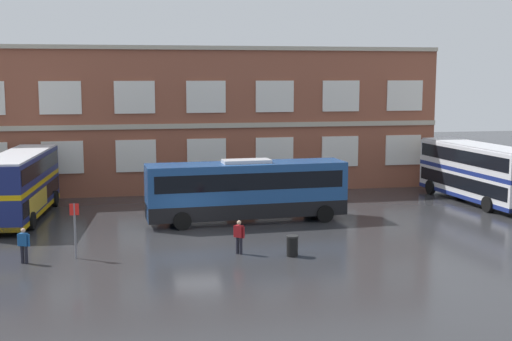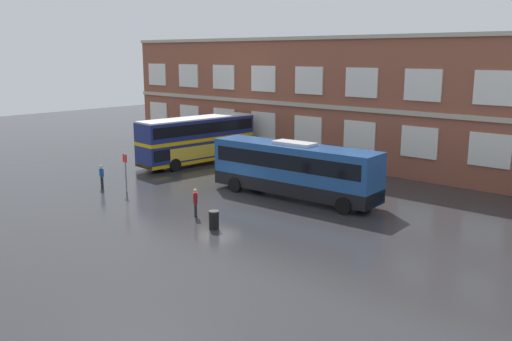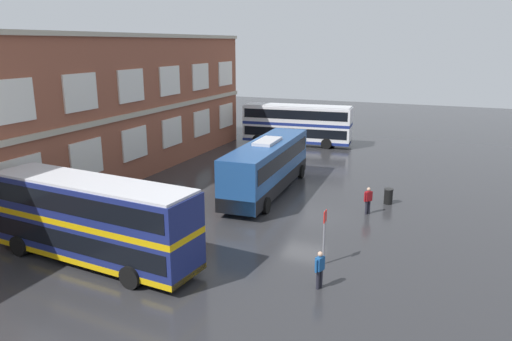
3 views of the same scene
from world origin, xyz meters
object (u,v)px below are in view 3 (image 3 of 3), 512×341
Objects in this scene: second_passenger at (320,268)px; bus_stand_flag at (324,232)px; waiting_passenger at (368,199)px; double_decker_near at (93,219)px; touring_coach at (267,166)px; double_decker_middle at (297,124)px; station_litter_bin at (388,196)px.

bus_stand_flag reaches higher than second_passenger.
waiting_passenger is 10.25m from second_passenger.
double_decker_near is at bearing 137.27° from waiting_passenger.
double_decker_near is 10.95m from bus_stand_flag.
waiting_passenger and second_passenger have the same top height.
double_decker_near is at bearing 165.02° from touring_coach.
touring_coach reaches higher than bus_stand_flag.
double_decker_middle is at bearing 19.76° from second_passenger.
bus_stand_flag is at bearing -145.44° from touring_coach.
touring_coach reaches higher than second_passenger.
double_decker_near is 18.62m from station_litter_bin.
bus_stand_flag is 10.59m from station_litter_bin.
waiting_passenger reaches higher than station_litter_bin.
second_passenger is at bearing -81.69° from double_decker_near.
touring_coach is 13.89m from second_passenger.
second_passenger is (-28.75, -10.33, -1.22)m from double_decker_middle.
double_decker_middle is (30.31, -0.33, 0.00)m from double_decker_near.
double_decker_middle is at bearing 20.51° from bus_stand_flag.
double_decker_middle is 6.58× the size of second_passenger.
double_decker_middle reaches higher than waiting_passenger.
bus_stand_flag is (3.89, -10.22, -0.51)m from double_decker_near.
station_litter_bin is (2.50, -0.90, -0.41)m from waiting_passenger.
touring_coach is 7.55m from waiting_passenger.
touring_coach reaches higher than station_litter_bin.
touring_coach is 7.13× the size of waiting_passenger.
bus_stand_flag is (2.33, 0.44, 0.70)m from second_passenger.
second_passenger is (-11.93, -7.05, -0.98)m from touring_coach.
double_decker_near is at bearing 179.37° from double_decker_middle.
waiting_passenger is at bearing -150.26° from double_decker_middle.
station_litter_bin is at bearing -84.29° from touring_coach.
bus_stand_flag is (-7.92, 0.69, 0.70)m from waiting_passenger.
waiting_passenger is 7.98m from bus_stand_flag.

